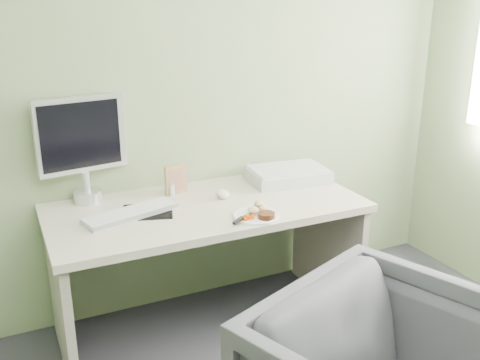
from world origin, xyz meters
name	(u,v)px	position (x,y,z in m)	size (l,w,h in m)	color
wall_back	(178,74)	(0.00, 2.00, 1.35)	(3.50, 3.50, 0.00)	gray
desk	(207,237)	(0.00, 1.62, 0.55)	(1.60, 0.75, 0.73)	beige
plate	(256,216)	(0.15, 1.36, 0.74)	(0.23, 0.23, 0.01)	white
steak	(266,215)	(0.18, 1.31, 0.75)	(0.08, 0.08, 0.03)	black
potato_pile	(260,206)	(0.19, 1.40, 0.77)	(0.10, 0.07, 0.05)	tan
carrot_heap	(248,216)	(0.10, 1.33, 0.76)	(0.05, 0.05, 0.03)	#D74804
steak_knife	(241,219)	(0.06, 1.33, 0.75)	(0.17, 0.13, 0.01)	silver
mousepad	(148,212)	(-0.30, 1.65, 0.73)	(0.25, 0.22, 0.00)	black
keyboard	(131,213)	(-0.39, 1.63, 0.75)	(0.46, 0.14, 0.02)	white
computer_mouse	(223,194)	(0.12, 1.68, 0.75)	(0.06, 0.11, 0.04)	white
photo_frame	(176,179)	(-0.09, 1.84, 0.81)	(0.13, 0.02, 0.16)	olive
eyedrop_bottle	(172,189)	(-0.12, 1.83, 0.76)	(0.03, 0.03, 0.08)	white
scanner	(288,175)	(0.57, 1.78, 0.76)	(0.44, 0.29, 0.07)	#BABDC2
monitor	(82,144)	(-0.54, 1.94, 1.04)	(0.46, 0.15, 0.55)	silver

